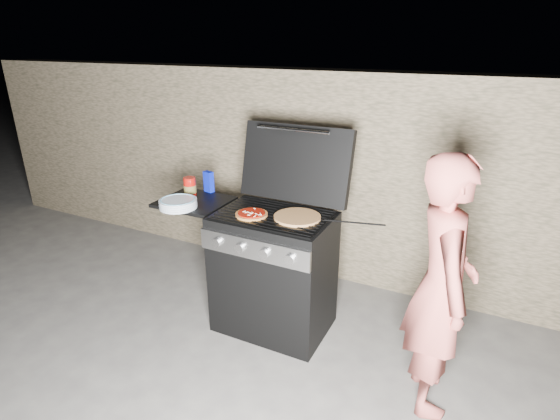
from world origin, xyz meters
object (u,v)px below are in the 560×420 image
at_px(sauce_jar, 190,186).
at_px(pizza_topped, 252,214).
at_px(gas_grill, 244,265).
at_px(person, 441,287).

bearing_deg(sauce_jar, pizza_topped, -14.86).
distance_m(gas_grill, sauce_jar, 0.74).
height_order(pizza_topped, person, person).
distance_m(pizza_topped, sauce_jar, 0.67).
bearing_deg(pizza_topped, person, -5.77).
bearing_deg(gas_grill, sauce_jar, 170.90).
xyz_separation_m(pizza_topped, person, (1.27, -0.13, -0.16)).
distance_m(gas_grill, person, 1.45).
height_order(pizza_topped, sauce_jar, sauce_jar).
distance_m(sauce_jar, person, 1.95).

